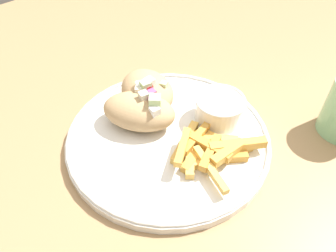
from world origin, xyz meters
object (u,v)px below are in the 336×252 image
at_px(pita_sandwich_far, 147,91).
at_px(pita_sandwich_near, 139,111).
at_px(fries_pile, 210,150).
at_px(plate, 168,137).
at_px(sauce_ramekin, 219,108).

bearing_deg(pita_sandwich_far, pita_sandwich_near, -41.35).
bearing_deg(fries_pile, plate, -165.18).
xyz_separation_m(pita_sandwich_near, sauce_ramekin, (0.08, 0.10, -0.00)).
xyz_separation_m(pita_sandwich_near, pita_sandwich_far, (-0.03, 0.04, 0.00)).
height_order(plate, sauce_ramekin, sauce_ramekin).
relative_size(plate, pita_sandwich_near, 2.32).
bearing_deg(pita_sandwich_far, plate, -4.52).
xyz_separation_m(plate, fries_pile, (0.07, 0.02, 0.02)).
bearing_deg(pita_sandwich_near, fries_pile, -17.62).
distance_m(pita_sandwich_far, sauce_ramekin, 0.12).
distance_m(plate, fries_pile, 0.07).
distance_m(pita_sandwich_far, fries_pile, 0.15).
distance_m(plate, pita_sandwich_near, 0.06).
relative_size(pita_sandwich_near, sauce_ramekin, 1.71).
height_order(plate, pita_sandwich_near, pita_sandwich_near).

